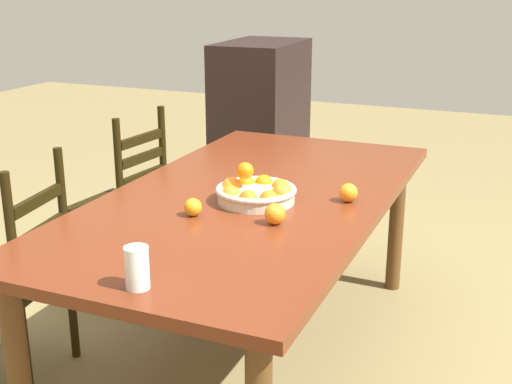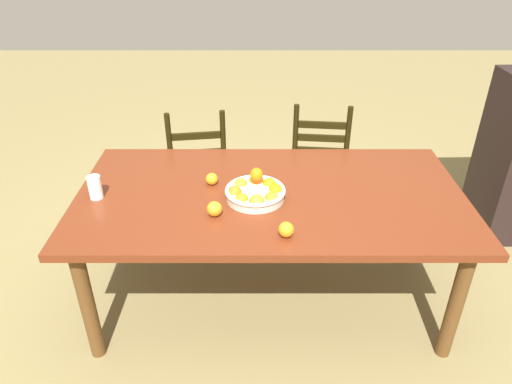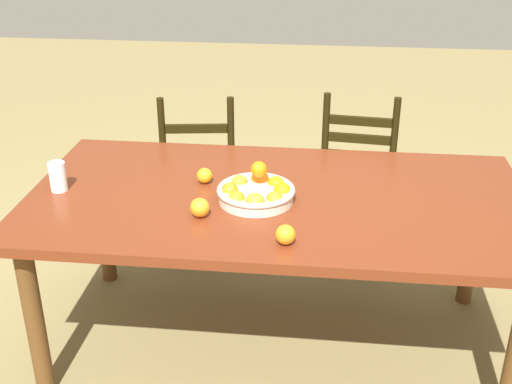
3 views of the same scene
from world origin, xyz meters
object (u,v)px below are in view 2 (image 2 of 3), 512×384
Objects in this scene: dining_table at (271,205)px; fruit_bowl at (256,192)px; orange_loose_2 at (215,209)px; chair_near_window at (199,171)px; orange_loose_1 at (287,230)px; orange_loose_0 at (213,179)px; drinking_glass at (96,187)px; chair_by_cabinet at (319,165)px.

fruit_bowl is at bearing -143.53° from dining_table.
dining_table is 0.37m from orange_loose_2.
dining_table is 2.20× the size of chair_near_window.
chair_near_window is 1.37m from orange_loose_1.
fruit_bowl is 4.75× the size of orange_loose_0.
fruit_bowl is 0.83m from drinking_glass.
orange_loose_0 is 0.88× the size of orange_loose_2.
chair_near_window reaches higher than fruit_bowl.
orange_loose_1 is at bearing 81.86° from chair_by_cabinet.
fruit_bowl is at bearing 107.16° from chair_near_window.
orange_loose_2 is (0.04, -0.31, 0.00)m from orange_loose_0.
chair_near_window is at bearing 63.90° from drinking_glass.
chair_by_cabinet reaches higher than orange_loose_2.
drinking_glass reaches higher than dining_table.
chair_by_cabinet is 1.08m from fruit_bowl.
dining_table is at bearing 3.16° from drinking_glass.
fruit_bowl is at bearing -0.61° from drinking_glass.
orange_loose_2 is at bearing -142.13° from dining_table.
chair_near_window reaches higher than orange_loose_0.
chair_near_window is 1.03m from drinking_glass.
chair_by_cabinet reaches higher than dining_table.
fruit_bowl is 4.17× the size of orange_loose_2.
fruit_bowl is at bearing 112.96° from orange_loose_1.
chair_by_cabinet is 12.64× the size of orange_loose_2.
fruit_bowl is 4.32× the size of orange_loose_1.
fruit_bowl is 0.36m from orange_loose_1.
dining_table is 27.16× the size of orange_loose_2.
chair_near_window is 1.11m from orange_loose_2.
dining_table is at bearing -15.60° from orange_loose_0.
orange_loose_1 is at bearing -67.04° from fruit_bowl.
orange_loose_0 is at bearing 97.05° from orange_loose_2.
orange_loose_0 is 0.61m from orange_loose_1.
orange_loose_1 is at bearing 106.57° from chair_near_window.
fruit_bowl is 0.28m from orange_loose_0.
fruit_bowl reaches higher than drinking_glass.
dining_table is 30.94× the size of orange_loose_0.
drinking_glass is at bearing 41.30° from chair_by_cabinet.
chair_near_window is 2.96× the size of fruit_bowl.
fruit_bowl is at bearing 38.41° from orange_loose_2.
fruit_bowl is 0.26m from orange_loose_2.
dining_table is at bearing 37.87° from orange_loose_2.
orange_loose_2 is at bearing 93.42° from chair_near_window.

